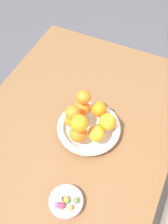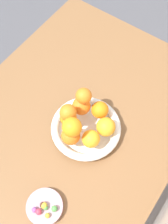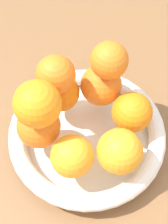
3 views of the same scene
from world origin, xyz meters
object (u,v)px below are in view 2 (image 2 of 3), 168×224
orange_1 (100,110)px  candy_ball_5 (39,212)px  orange_4 (71,136)px  candy_ball_2 (45,208)px  orange_7 (72,127)px  orange_8 (69,111)px  candy_dish (45,207)px  candy_ball_1 (43,205)px  orange_0 (106,127)px  candy_ball_4 (54,209)px  dining_table (68,137)px  orange_6 (84,96)px  orange_5 (91,139)px  candy_ball_6 (47,216)px  fruit_bowl (86,128)px  candy_ball_3 (34,210)px  orange_2 (81,106)px  candy_ball_0 (44,205)px  orange_3 (68,118)px

orange_1 → candy_ball_5: size_ratio=3.21×
orange_4 → candy_ball_2: (0.22, 0.06, -0.04)m
orange_7 → orange_8: size_ratio=1.13×
candy_dish → candy_ball_1: size_ratio=5.96×
orange_0 → candy_ball_4: bearing=2.7°
candy_dish → dining_table: bearing=-156.7°
candy_ball_4 → candy_ball_5: same height
orange_7 → orange_8: bearing=-134.2°
candy_dish → orange_1: (-0.35, -0.03, 0.06)m
orange_6 → candy_ball_5: orange_6 is taller
orange_5 → candy_ball_6: size_ratio=3.97×
fruit_bowl → candy_dish: fruit_bowl is taller
fruit_bowl → candy_ball_4: same height
candy_ball_3 → dining_table: bearing=-161.5°
orange_4 → candy_ball_1: orange_4 is taller
orange_0 → orange_7: 0.13m
dining_table → orange_5: orange_5 is taller
orange_8 → candy_ball_6: bearing=23.8°
orange_0 → dining_table: bearing=-68.6°
candy_dish → orange_7: bearing=-166.1°
candy_ball_1 → candy_ball_3: 0.03m
candy_ball_1 → candy_ball_6: bearing=61.6°
orange_1 → orange_2: orange_2 is taller
candy_ball_1 → candy_ball_5: (0.02, 0.00, -0.00)m
orange_2 → candy_ball_4: 0.34m
orange_8 → candy_ball_3: (0.28, 0.08, -0.09)m
orange_7 → candy_ball_1: bearing=12.9°
dining_table → candy_ball_2: size_ratio=72.71×
candy_ball_0 → candy_ball_6: size_ratio=1.34×
orange_4 → candy_ball_2: 0.23m
orange_2 → orange_5: (0.08, 0.09, -0.00)m
orange_4 → candy_ball_1: bearing=14.3°
dining_table → orange_8: (-0.00, 0.01, 0.21)m
orange_0 → candy_ball_0: bearing=-3.2°
candy_ball_2 → candy_ball_3: bearing=-43.7°
orange_7 → candy_ball_1: orange_7 is taller
orange_6 → candy_ball_4: 0.35m
dining_table → candy_ball_2: (0.26, 0.12, 0.12)m
candy_dish → orange_8: orange_8 is taller
candy_dish → candy_ball_6: (0.02, 0.02, 0.02)m
fruit_bowl → candy_ball_1: same height
candy_ball_4 → orange_2: bearing=-158.2°
orange_3 → candy_ball_1: (0.26, 0.10, -0.04)m
candy_ball_2 → dining_table: bearing=-155.6°
candy_ball_1 → candy_ball_5: size_ratio=1.01×
fruit_bowl → orange_1: (-0.06, 0.01, 0.05)m
orange_2 → orange_5: orange_2 is taller
candy_ball_4 → candy_ball_1: bearing=-72.0°
fruit_bowl → orange_6: bearing=-137.7°
orange_2 → orange_5: bearing=49.8°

